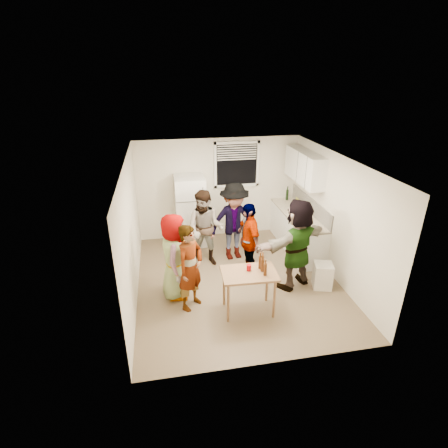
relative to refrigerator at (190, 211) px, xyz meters
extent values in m
cube|color=white|center=(0.00, 0.00, 0.00)|extent=(0.70, 0.70, 1.70)
cube|color=white|center=(2.45, -0.73, -0.42)|extent=(0.60, 2.20, 0.86)
cube|color=beige|center=(2.45, -0.73, 0.03)|extent=(0.64, 2.22, 0.04)
cube|color=#A29D93|center=(2.74, -0.73, 0.23)|extent=(0.03, 2.20, 0.36)
cube|color=white|center=(2.58, -0.53, 1.10)|extent=(0.34, 1.60, 0.70)
cylinder|color=white|center=(2.43, -1.04, 0.05)|extent=(0.11, 0.11, 0.24)
cylinder|color=black|center=(2.50, 0.19, 0.05)|extent=(0.07, 0.07, 0.27)
cylinder|color=#47230C|center=(2.35, -1.17, 0.05)|extent=(0.06, 0.06, 0.24)
cylinder|color=#232DD2|center=(2.22, -1.44, 0.05)|extent=(0.08, 0.08, 0.11)
cube|color=gold|center=(2.67, -0.12, 0.12)|extent=(0.02, 0.18, 0.15)
cube|color=beige|center=(2.35, -2.41, -0.60)|extent=(0.43, 0.43, 0.51)
cylinder|color=#47230C|center=(0.97, -3.00, -0.05)|extent=(0.06, 0.06, 0.22)
cylinder|color=#9A040A|center=(0.74, -2.80, -0.05)|extent=(0.08, 0.08, 0.11)
imported|color=gray|center=(-0.50, -2.16, -0.85)|extent=(1.77, 1.06, 0.53)
imported|color=#141933|center=(-0.25, -2.54, -0.85)|extent=(1.57, 1.54, 0.39)
imported|color=brown|center=(0.22, -1.08, -0.85)|extent=(1.41, 1.89, 0.64)
imported|color=#3C3C41|center=(0.88, -0.91, -0.85)|extent=(1.38, 1.92, 0.66)
imported|color=black|center=(1.01, -1.67, -0.85)|extent=(1.72, 1.17, 0.39)
imported|color=#F68B5C|center=(1.83, -2.24, -0.85)|extent=(2.31, 2.37, 0.54)
camera|label=1|loc=(-0.63, -7.82, 3.14)|focal=28.00mm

